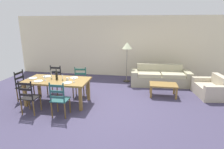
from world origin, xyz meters
name	(u,v)px	position (x,y,z in m)	size (l,w,h in m)	color
ground_plane	(103,104)	(0.00, 0.00, -0.01)	(9.60, 9.60, 0.02)	#413B57
wall_far	(118,47)	(0.00, 3.30, 1.35)	(9.60, 0.16, 2.70)	beige
dining_table	(57,82)	(-1.37, -0.14, 0.66)	(1.90, 0.96, 0.75)	olive
dining_chair_near_left	(29,97)	(-1.82, -0.92, 0.48)	(0.43, 0.41, 0.96)	black
dining_chair_near_right	(59,99)	(-0.95, -0.93, 0.48)	(0.42, 0.41, 0.96)	#235352
dining_chair_far_left	(55,80)	(-1.85, 0.64, 0.48)	(0.42, 0.40, 0.96)	black
dining_chair_far_right	(80,82)	(-0.92, 0.57, 0.48)	(0.45, 0.43, 0.96)	#245C4F
dining_chair_head_west	(23,86)	(-2.54, -0.10, 0.48)	(0.42, 0.44, 0.96)	black
dinner_plate_near_left	(39,81)	(-1.82, -0.39, 0.76)	(0.24, 0.24, 0.02)	white
fork_near_left	(34,81)	(-1.97, -0.39, 0.75)	(0.02, 0.17, 0.01)	silver
dinner_plate_near_right	(68,83)	(-0.92, -0.39, 0.76)	(0.24, 0.24, 0.02)	white
fork_near_right	(63,83)	(-1.07, -0.39, 0.75)	(0.02, 0.17, 0.01)	silver
dinner_plate_far_left	(47,76)	(-1.82, 0.11, 0.76)	(0.24, 0.24, 0.02)	white
fork_far_left	(43,76)	(-1.97, 0.11, 0.75)	(0.02, 0.17, 0.01)	silver
dinner_plate_far_right	(74,78)	(-0.92, 0.11, 0.76)	(0.24, 0.24, 0.02)	white
fork_far_right	(70,78)	(-1.07, 0.11, 0.75)	(0.02, 0.17, 0.01)	silver
dinner_plate_head_west	(33,78)	(-2.15, -0.14, 0.76)	(0.24, 0.24, 0.02)	white
fork_head_west	(29,78)	(-2.30, -0.14, 0.75)	(0.02, 0.17, 0.01)	silver
wine_bottle	(57,76)	(-1.38, -0.13, 0.87)	(0.07, 0.07, 0.32)	black
wine_glass_near_left	(45,77)	(-1.69, -0.27, 0.86)	(0.06, 0.06, 0.16)	white
wine_glass_near_right	(74,78)	(-0.78, -0.28, 0.86)	(0.06, 0.06, 0.16)	white
coffee_cup_primary	(67,79)	(-1.02, -0.18, 0.80)	(0.07, 0.07, 0.09)	silver
candle_tall	(51,77)	(-1.55, -0.12, 0.83)	(0.05, 0.05, 0.27)	#998C66
candle_short	(63,79)	(-1.17, -0.18, 0.79)	(0.05, 0.05, 0.16)	#998C66
couch	(160,78)	(1.83, 2.21, 0.29)	(2.34, 0.99, 0.80)	tan
coffee_table	(163,86)	(1.85, 1.00, 0.36)	(0.90, 0.56, 0.42)	olive
armchair_upholstered	(212,89)	(3.45, 1.26, 0.25)	(0.95, 1.26, 0.72)	beige
standing_lamp	(127,48)	(0.48, 2.40, 1.41)	(0.40, 0.40, 1.64)	#332D28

